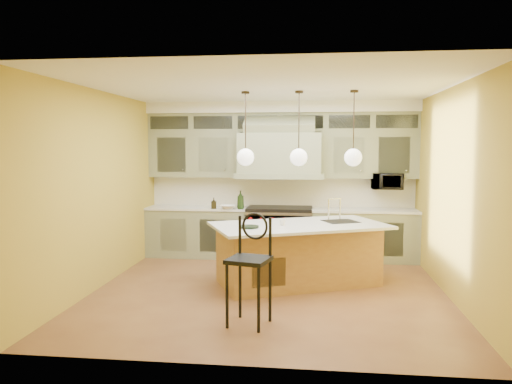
# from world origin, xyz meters

# --- Properties ---
(floor) EXTENTS (5.00, 5.00, 0.00)m
(floor) POSITION_xyz_m (0.00, 0.00, 0.00)
(floor) COLOR brown
(floor) RESTS_ON ground
(ceiling) EXTENTS (5.00, 5.00, 0.00)m
(ceiling) POSITION_xyz_m (0.00, 0.00, 2.90)
(ceiling) COLOR white
(ceiling) RESTS_ON wall_back
(wall_back) EXTENTS (5.00, 0.00, 5.00)m
(wall_back) POSITION_xyz_m (0.00, 2.50, 1.45)
(wall_back) COLOR #B19630
(wall_back) RESTS_ON ground
(wall_front) EXTENTS (5.00, 0.00, 5.00)m
(wall_front) POSITION_xyz_m (0.00, -2.50, 1.45)
(wall_front) COLOR #B19630
(wall_front) RESTS_ON ground
(wall_left) EXTENTS (0.00, 5.00, 5.00)m
(wall_left) POSITION_xyz_m (-2.50, 0.00, 1.45)
(wall_left) COLOR #B19630
(wall_left) RESTS_ON ground
(wall_right) EXTENTS (0.00, 5.00, 5.00)m
(wall_right) POSITION_xyz_m (2.50, 0.00, 1.45)
(wall_right) COLOR #B19630
(wall_right) RESTS_ON ground
(back_cabinetry) EXTENTS (5.00, 0.77, 2.90)m
(back_cabinetry) POSITION_xyz_m (0.00, 2.23, 1.43)
(back_cabinetry) COLOR #747B5B
(back_cabinetry) RESTS_ON floor
(range) EXTENTS (1.20, 0.74, 0.96)m
(range) POSITION_xyz_m (0.00, 2.14, 0.49)
(range) COLOR silver
(range) RESTS_ON floor
(kitchen_island) EXTENTS (2.87, 2.27, 1.35)m
(kitchen_island) POSITION_xyz_m (0.41, 0.45, 0.47)
(kitchen_island) COLOR #8E5E32
(kitchen_island) RESTS_ON floor
(counter_stool) EXTENTS (0.55, 0.55, 1.30)m
(counter_stool) POSITION_xyz_m (-0.10, -1.35, 0.75)
(counter_stool) COLOR black
(counter_stool) RESTS_ON floor
(microwave) EXTENTS (0.54, 0.37, 0.30)m
(microwave) POSITION_xyz_m (1.95, 2.25, 1.45)
(microwave) COLOR black
(microwave) RESTS_ON back_cabinetry
(oil_bottle_a) EXTENTS (0.14, 0.14, 0.34)m
(oil_bottle_a) POSITION_xyz_m (-0.70, 1.92, 1.11)
(oil_bottle_a) COLOR black
(oil_bottle_a) RESTS_ON back_cabinetry
(oil_bottle_b) EXTENTS (0.11, 0.11, 0.21)m
(oil_bottle_b) POSITION_xyz_m (-1.20, 1.92, 1.04)
(oil_bottle_b) COLOR black
(oil_bottle_b) RESTS_ON back_cabinetry
(fruit_bowl) EXTENTS (0.31, 0.31, 0.07)m
(fruit_bowl) POSITION_xyz_m (-0.93, 1.92, 0.97)
(fruit_bowl) COLOR white
(fruit_bowl) RESTS_ON back_cabinetry
(cup) EXTENTS (0.10, 0.10, 0.09)m
(cup) POSITION_xyz_m (0.18, 0.24, 0.97)
(cup) COLOR silver
(cup) RESTS_ON kitchen_island
(pendant_left) EXTENTS (0.26, 0.26, 1.11)m
(pendant_left) POSITION_xyz_m (-0.40, 0.45, 1.95)
(pendant_left) COLOR #2D2319
(pendant_left) RESTS_ON ceiling
(pendant_center) EXTENTS (0.26, 0.26, 1.11)m
(pendant_center) POSITION_xyz_m (0.40, 0.45, 1.95)
(pendant_center) COLOR #2D2319
(pendant_center) RESTS_ON ceiling
(pendant_right) EXTENTS (0.26, 0.26, 1.11)m
(pendant_right) POSITION_xyz_m (1.20, 0.45, 1.95)
(pendant_right) COLOR #2D2319
(pendant_right) RESTS_ON ceiling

